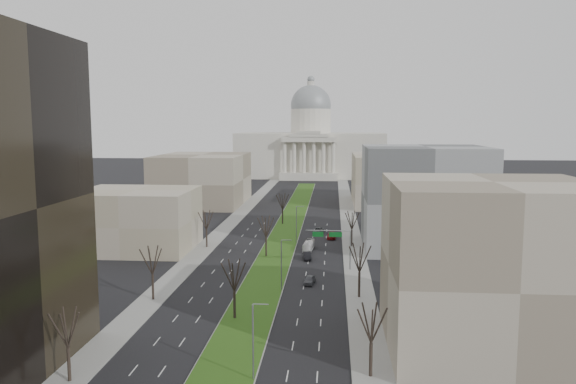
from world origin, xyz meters
The scene contains 28 objects.
ground centered at (0.00, 120.00, 0.00)m, with size 600.00×600.00×0.00m, color black.
median centered at (0.00, 118.99, 0.10)m, with size 8.00×222.03×0.20m.
sidewalk_left centered at (-17.50, 95.00, 0.07)m, with size 5.00×330.00×0.15m, color gray.
sidewalk_right centered at (17.50, 95.00, 0.07)m, with size 5.00×330.00×0.15m, color gray.
capitol centered at (0.00, 269.59, 16.31)m, with size 80.00×46.00×55.00m.
building_beige_left centered at (-33.00, 85.00, 7.00)m, with size 26.00×22.00×14.00m, color tan.
building_tan_right centered at (33.00, 32.00, 11.00)m, with size 26.00×24.00×22.00m, color gray.
building_grey_right centered at (34.00, 92.00, 12.00)m, with size 28.00×26.00×24.00m, color slate.
building_far_left centered at (-35.00, 160.00, 9.00)m, with size 30.00×40.00×18.00m, color gray.
building_far_right centered at (35.00, 165.00, 9.00)m, with size 30.00×40.00×18.00m, color tan.
tree_left_near centered at (-17.20, 18.00, 6.61)m, with size 5.10×5.10×9.18m.
tree_left_mid centered at (-17.20, 48.00, 7.00)m, with size 5.40×5.40×9.72m.
tree_left_far centered at (-17.20, 88.00, 6.84)m, with size 5.28×5.28×9.50m.
tree_right_near centered at (17.20, 22.00, 6.69)m, with size 5.16×5.16×9.29m.
tree_right_mid centered at (17.20, 52.00, 7.16)m, with size 5.52×5.52×9.94m.
tree_right_far centered at (17.20, 92.00, 6.53)m, with size 5.04×5.04×9.07m.
tree_median_a centered at (-2.00, 40.00, 7.00)m, with size 5.40×5.40×9.72m.
tree_median_b centered at (-2.00, 80.00, 7.00)m, with size 5.40×5.40×9.72m.
tree_median_c centered at (-2.00, 120.00, 7.00)m, with size 5.40×5.40×9.72m.
streetlamp_median_a centered at (3.76, 20.00, 4.81)m, with size 1.90×0.20×9.16m.
streetlamp_median_b centered at (3.76, 55.00, 4.81)m, with size 1.90×0.20×9.16m.
streetlamp_median_c centered at (3.76, 95.00, 4.81)m, with size 1.90×0.20×9.16m.
mast_arm_signs centered at (13.49, 70.03, 6.11)m, with size 9.12×0.24×8.09m.
car_grey_near centered at (8.48, 59.51, 0.76)m, with size 1.79×4.44×1.51m, color #4A4B51.
car_black centered at (7.15, 78.27, 0.79)m, with size 1.66×4.77×1.57m, color black.
car_red centered at (12.35, 100.80, 0.78)m, with size 2.19×5.39×1.56m, color maroon.
car_grey_far centered at (8.75, 107.82, 0.71)m, with size 2.37×5.14×1.43m, color #474B4E.
box_van centered at (7.09, 87.08, 1.10)m, with size 1.85×7.91×2.20m, color white.
Camera 1 is at (12.63, -40.78, 29.42)m, focal length 35.00 mm.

